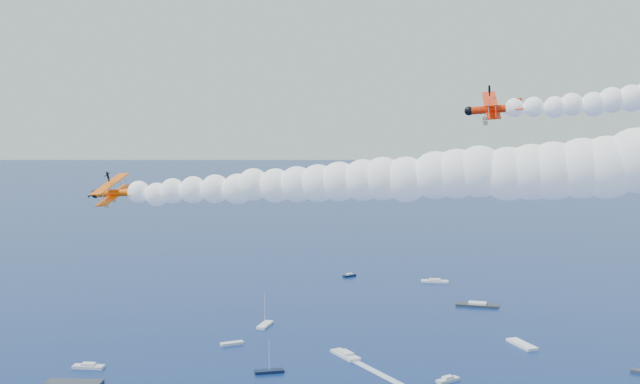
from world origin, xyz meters
The scene contains 4 objects.
biplane_lead centered at (23.74, 40.56, 60.98)m, with size 8.35×9.36×5.64m, color #F02805, non-canonical shape.
biplane_trail centered at (-11.33, -0.27, 50.54)m, with size 6.61×7.41×4.46m, color #FF5E05, non-canonical shape.
smoke_trail_trail centered at (20.64, 7.47, 53.07)m, with size 65.01×20.96×11.95m, color white, non-canonical shape.
spectator_boats centered at (11.39, 112.75, 0.35)m, with size 216.81×166.01×0.70m.
Camera 1 is at (59.06, -70.80, 60.49)m, focal length 43.79 mm.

